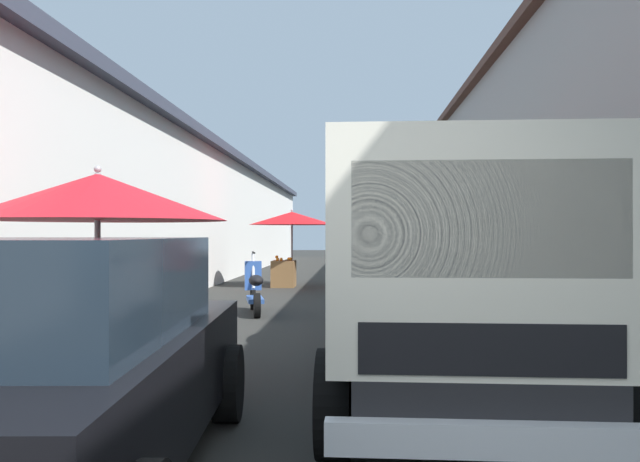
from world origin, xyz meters
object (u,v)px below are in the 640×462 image
object	(u,v)px
fruit_stall_far_right	(461,200)
delivery_truck	(455,292)
fruit_stall_mid_lane	(97,217)
fruit_stall_far_left	(291,227)
parked_scooter	(255,289)
hatchback_car	(48,361)
vendor_by_crates	(372,264)
fruit_stall_near_left	(474,229)

from	to	relation	value
fruit_stall_far_right	delivery_truck	world-z (taller)	fruit_stall_far_right
fruit_stall_mid_lane	fruit_stall_far_left	xyz separation A→B (m)	(12.24, -0.63, 0.03)
fruit_stall_far_right	parked_scooter	xyz separation A→B (m)	(3.83, 3.17, -1.44)
hatchback_car	parked_scooter	distance (m)	8.37
fruit_stall_far_right	delivery_truck	size ratio (longest dim) A/B	0.54
delivery_truck	vendor_by_crates	bearing A→B (deg)	3.07
fruit_stall_near_left	hatchback_car	distance (m)	9.13
fruit_stall_mid_lane	fruit_stall_near_left	xyz separation A→B (m)	(5.87, -4.55, -0.07)
fruit_stall_far_right	fruit_stall_near_left	bearing A→B (deg)	-12.46
fruit_stall_near_left	fruit_stall_far_left	distance (m)	7.48
vendor_by_crates	parked_scooter	xyz separation A→B (m)	(-0.53, 2.19, -0.46)
hatchback_car	vendor_by_crates	xyz separation A→B (m)	(8.90, -2.12, 0.17)
fruit_stall_far_left	parked_scooter	xyz separation A→B (m)	(-6.21, 0.06, -1.22)
fruit_stall_mid_lane	fruit_stall_near_left	bearing A→B (deg)	-37.79
delivery_truck	fruit_stall_far_right	bearing A→B (deg)	-9.94
hatchback_car	delivery_truck	bearing A→B (deg)	-63.53
fruit_stall_mid_lane	delivery_truck	world-z (taller)	fruit_stall_mid_lane
fruit_stall_near_left	fruit_stall_far_right	size ratio (longest dim) A/B	0.83
fruit_stall_mid_lane	fruit_stall_far_right	xyz separation A→B (m)	(2.20, -3.74, 0.26)
fruit_stall_far_right	vendor_by_crates	size ratio (longest dim) A/B	1.70
delivery_truck	fruit_stall_mid_lane	bearing A→B (deg)	71.28
fruit_stall_mid_lane	fruit_stall_far_right	world-z (taller)	fruit_stall_far_right
fruit_stall_far_left	delivery_truck	size ratio (longest dim) A/B	0.48
fruit_stall_far_right	hatchback_car	bearing A→B (deg)	145.63
fruit_stall_mid_lane	hatchback_car	size ratio (longest dim) A/B	0.61
fruit_stall_far_left	delivery_truck	bearing A→B (deg)	-169.20
delivery_truck	vendor_by_crates	xyz separation A→B (m)	(7.64, 0.41, -0.13)
parked_scooter	fruit_stall_far_right	bearing A→B (deg)	-140.38
fruit_stall_mid_lane	vendor_by_crates	distance (m)	7.16
fruit_stall_near_left	vendor_by_crates	xyz separation A→B (m)	(0.69, 1.79, -0.66)
fruit_stall_near_left	fruit_stall_far_left	xyz separation A→B (m)	(6.37, 3.93, 0.10)
delivery_truck	fruit_stall_near_left	bearing A→B (deg)	-11.28
parked_scooter	fruit_stall_far_left	bearing A→B (deg)	-0.53
hatchback_car	fruit_stall_near_left	bearing A→B (deg)	-25.49
fruit_stall_near_left	delivery_truck	world-z (taller)	fruit_stall_near_left
fruit_stall_far_left	fruit_stall_far_right	size ratio (longest dim) A/B	0.89
fruit_stall_mid_lane	fruit_stall_near_left	world-z (taller)	fruit_stall_near_left
vendor_by_crates	delivery_truck	bearing A→B (deg)	-176.93
fruit_stall_far_left	fruit_stall_far_right	world-z (taller)	fruit_stall_far_right
fruit_stall_far_left	hatchback_car	bearing A→B (deg)	-179.94
fruit_stall_near_left	fruit_stall_far_right	bearing A→B (deg)	167.54
fruit_stall_mid_lane	delivery_truck	distance (m)	3.40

